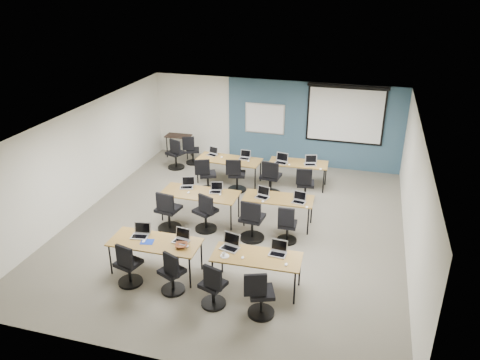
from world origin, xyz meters
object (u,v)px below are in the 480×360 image
(training_table_mid_right, at_px, (278,200))
(utility_table, at_px, (178,138))
(task_chair_5, at_px, (206,215))
(projector_screen, at_px, (346,111))
(task_chair_0, at_px, (128,268))
(laptop_3, at_px, (278,251))
(laptop_9, at_px, (245,157))
(task_chair_9, at_px, (236,178))
(laptop_4, at_px, (187,185))
(laptop_11, at_px, (310,162))
(training_table_front_left, at_px, (155,243))
(task_chair_11, at_px, (305,187))
(spare_chair_a, at_px, (192,152))
(task_chair_8, at_px, (206,177))
(task_chair_4, at_px, (168,214))
(training_table_back_right, at_px, (298,164))
(task_chair_7, at_px, (287,228))
(training_table_mid_left, at_px, (200,194))
(laptop_0, at_px, (141,233))
(whiteboard, at_px, (265,119))
(laptop_8, at_px, (213,153))
(laptop_10, at_px, (282,160))
(task_chair_1, at_px, (172,276))
(laptop_1, at_px, (182,238))
(task_chair_2, at_px, (213,289))
(training_table_back_left, at_px, (229,161))
(laptop_5, at_px, (216,190))
(spare_chair_b, at_px, (176,156))
(laptop_7, at_px, (299,200))
(laptop_6, at_px, (263,195))
(training_table_front_right, at_px, (257,258))
(task_chair_10, at_px, (271,181))
(task_chair_3, at_px, (260,297))

(training_table_mid_right, xyz_separation_m, utility_table, (-4.15, 3.68, -0.04))
(task_chair_5, bearing_deg, projector_screen, 83.93)
(task_chair_0, xyz_separation_m, laptop_3, (2.84, 0.81, 0.39))
(laptop_9, relative_size, task_chair_9, 0.30)
(laptop_4, height_order, laptop_11, laptop_11)
(training_table_front_left, xyz_separation_m, task_chair_11, (2.46, 4.13, -0.28))
(spare_chair_a, bearing_deg, projector_screen, -10.40)
(task_chair_0, xyz_separation_m, task_chair_8, (0.01, 4.57, 0.01))
(task_chair_5, bearing_deg, task_chair_8, 133.36)
(task_chair_4, xyz_separation_m, task_chair_9, (0.95, 2.57, -0.02))
(training_table_back_right, xyz_separation_m, task_chair_7, (0.27, -3.17, -0.29))
(training_table_mid_left, xyz_separation_m, laptop_3, (2.41, -2.15, 0.10))
(laptop_0, bearing_deg, training_table_back_right, 54.20)
(laptop_9, bearing_deg, task_chair_8, -130.75)
(whiteboard, relative_size, task_chair_9, 1.28)
(laptop_8, relative_size, laptop_10, 0.85)
(training_table_mid_right, bearing_deg, task_chair_5, -156.41)
(training_table_back_right, xyz_separation_m, task_chair_1, (-1.52, -5.61, -0.29))
(task_chair_0, height_order, laptop_10, laptop_10)
(laptop_1, bearing_deg, task_chair_2, -34.87)
(training_table_back_left, distance_m, task_chair_7, 3.68)
(task_chair_2, distance_m, laptop_5, 3.48)
(training_table_back_left, distance_m, spare_chair_b, 2.02)
(task_chair_9, bearing_deg, whiteboard, 72.67)
(laptop_1, bearing_deg, laptop_7, 57.96)
(task_chair_0, relative_size, laptop_6, 3.05)
(task_chair_0, xyz_separation_m, task_chair_5, (0.75, 2.43, 0.02))
(laptop_3, relative_size, task_chair_8, 0.33)
(task_chair_11, distance_m, utility_table, 5.09)
(task_chair_9, distance_m, spare_chair_b, 2.54)
(projector_screen, relative_size, training_table_front_right, 1.39)
(task_chair_10, bearing_deg, task_chair_5, -107.94)
(laptop_10, height_order, task_chair_10, task_chair_10)
(laptop_4, bearing_deg, utility_table, 97.35)
(laptop_7, height_order, task_chair_10, task_chair_10)
(task_chair_11, bearing_deg, task_chair_7, -99.42)
(training_table_back_left, bearing_deg, task_chair_4, -97.77)
(task_chair_10, bearing_deg, laptop_1, -97.09)
(task_chair_3, bearing_deg, task_chair_1, 153.44)
(training_table_front_right, relative_size, laptop_10, 4.90)
(laptop_3, height_order, laptop_9, laptop_3)
(whiteboard, bearing_deg, training_table_mid_left, -98.42)
(training_table_mid_right, xyz_separation_m, laptop_1, (-1.50, -2.48, 0.11))
(laptop_4, relative_size, task_chair_9, 0.33)
(laptop_9, bearing_deg, task_chair_11, -21.35)
(laptop_10, xyz_separation_m, task_chair_11, (0.81, -0.80, -0.38))
(task_chair_4, relative_size, laptop_11, 3.13)
(training_table_front_left, distance_m, training_table_back_right, 5.48)
(task_chair_10, bearing_deg, training_table_front_right, -75.04)
(task_chair_9, bearing_deg, laptop_3, -75.01)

